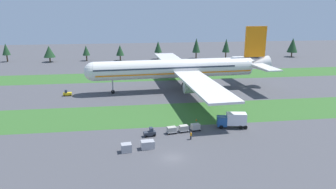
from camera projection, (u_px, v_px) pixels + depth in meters
ground_plane at (172, 158)px, 57.78m from camera, size 400.00×400.00×0.00m
grass_strip_near at (158, 114)px, 81.40m from camera, size 320.00×17.98×0.01m
grass_strip_far at (146, 76)px, 127.16m from camera, size 320.00×17.98×0.01m
airliner at (181, 68)px, 103.65m from camera, size 63.74×78.29×21.30m
baggage_tug at (150, 133)px, 67.38m from camera, size 2.79×1.74×1.97m
cargo_dolly_lead at (172, 130)px, 68.83m from camera, size 2.43×1.86×1.55m
cargo_dolly_second at (184, 128)px, 69.69m from camera, size 2.43×1.86×1.55m
cargo_dolly_third at (195, 127)px, 70.55m from camera, size 2.43×1.86×1.55m
catering_truck at (232, 120)px, 72.00m from camera, size 7.25×3.46×3.58m
pushback_tractor at (67, 93)px, 98.56m from camera, size 2.67×1.45×1.97m
ground_crew_marshaller at (191, 135)px, 65.68m from camera, size 0.36×0.54×1.74m
ground_crew_loader at (222, 122)px, 73.09m from camera, size 0.54×0.36×1.74m
uld_container_0 at (146, 145)px, 61.34m from camera, size 2.13×1.76×1.66m
uld_container_1 at (126, 148)px, 60.04m from camera, size 2.18×1.83×1.67m
uld_container_2 at (149, 145)px, 61.60m from camera, size 2.20×1.85×1.57m
taxiway_marker_0 at (196, 120)px, 76.86m from camera, size 0.44×0.44×0.47m
taxiway_marker_1 at (237, 119)px, 77.20m from camera, size 0.44×0.44×0.51m
distant_tree_line at (174, 47)px, 168.47m from camera, size 181.07×9.44×11.31m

